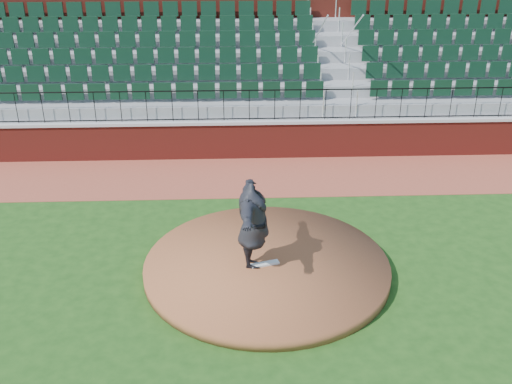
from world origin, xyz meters
TOP-DOWN VIEW (x-y plane):
  - ground at (0.00, 0.00)m, footprint 90.00×90.00m
  - warning_track at (0.00, 5.40)m, footprint 34.00×3.20m
  - field_wall at (0.00, 7.00)m, footprint 34.00×0.35m
  - wall_cap at (0.00, 7.00)m, footprint 34.00×0.45m
  - wall_railing at (0.00, 7.00)m, footprint 34.00×0.05m
  - seating_stands at (0.00, 9.72)m, footprint 34.00×5.10m
  - concourse_wall at (0.00, 12.52)m, footprint 34.00×0.50m
  - pitchers_mound at (0.19, -0.05)m, footprint 5.64×5.64m
  - pitching_rubber at (0.14, -0.17)m, footprint 0.68×0.34m
  - pitcher at (-0.13, -0.19)m, footprint 0.82×2.57m

SIDE VIEW (x-z plane):
  - ground at x=0.00m, z-range 0.00..0.00m
  - warning_track at x=0.00m, z-range 0.00..0.01m
  - pitchers_mound at x=0.19m, z-range 0.00..0.25m
  - pitching_rubber at x=0.14m, z-range 0.25..0.29m
  - field_wall at x=0.00m, z-range 0.00..1.20m
  - wall_cap at x=0.00m, z-range 1.20..1.30m
  - pitcher at x=-0.13m, z-range 0.25..2.31m
  - wall_railing at x=0.00m, z-range 1.30..2.30m
  - seating_stands at x=0.00m, z-range 0.00..4.60m
  - concourse_wall at x=0.00m, z-range 0.00..5.50m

